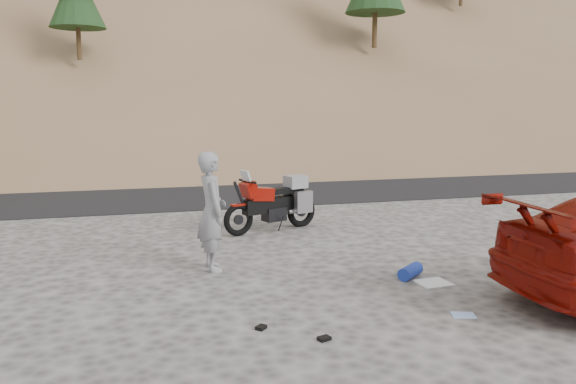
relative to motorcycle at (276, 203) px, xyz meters
name	(u,v)px	position (x,y,z in m)	size (l,w,h in m)	color
ground	(288,272)	(-0.54, -2.93, -0.56)	(140.00, 140.00, 0.00)	#484643
road	(211,189)	(-0.54, 6.07, -0.56)	(120.00, 7.00, 0.05)	black
hillside	(156,0)	(-0.59, 37.94, 10.51)	(120.00, 73.00, 46.72)	brown
motorcycle	(276,203)	(0.00, 0.00, 0.00)	(2.13, 1.07, 1.32)	black
man	(213,269)	(-1.64, -2.45, -0.56)	(0.68, 0.45, 1.87)	gray
gear_white_cloth	(433,283)	(1.36, -4.01, -0.56)	(0.46, 0.41, 0.02)	white
gear_blue_mat	(410,271)	(1.16, -3.68, -0.47)	(0.20, 0.20, 0.50)	navy
gear_glove_a	(324,338)	(-0.82, -5.48, -0.55)	(0.14, 0.10, 0.04)	black
gear_glove_b	(261,327)	(-1.43, -5.00, -0.54)	(0.13, 0.09, 0.04)	black
gear_blue_cloth	(463,315)	(1.07, -5.24, -0.56)	(0.28, 0.21, 0.01)	#99B7EC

